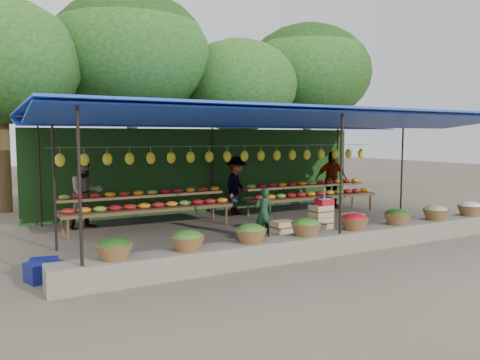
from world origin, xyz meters
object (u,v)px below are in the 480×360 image
weighing_scale (324,201)px  vendor_seated (264,213)px  crate_counter (320,226)px  blue_crate_front (44,266)px  blue_crate_back (44,271)px

weighing_scale → vendor_seated: weighing_scale is taller
crate_counter → blue_crate_front: 5.62m
blue_crate_front → blue_crate_back: (-0.04, -0.38, 0.02)m
weighing_scale → blue_crate_front: 5.78m
blue_crate_back → crate_counter: bearing=-16.4°
vendor_seated → blue_crate_front: size_ratio=2.62×
vendor_seated → blue_crate_back: bearing=17.7°
weighing_scale → blue_crate_back: weighing_scale is taller
vendor_seated → blue_crate_front: bearing=13.1°
vendor_seated → weighing_scale: bearing=155.4°
crate_counter → blue_crate_front: crate_counter is taller
crate_counter → vendor_seated: bearing=146.4°
crate_counter → blue_crate_back: 5.66m
vendor_seated → blue_crate_front: (-4.59, -0.56, -0.44)m
crate_counter → blue_crate_back: size_ratio=4.65×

